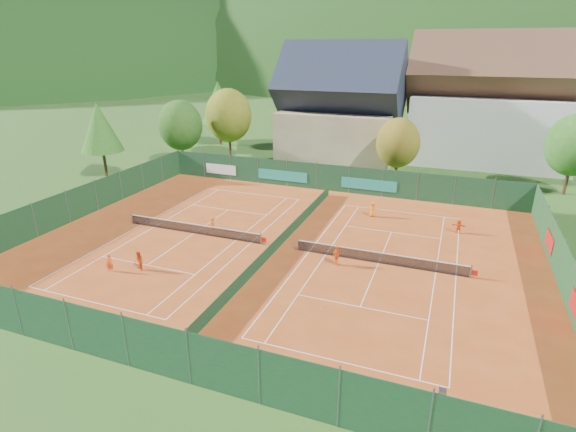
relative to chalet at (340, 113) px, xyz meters
The scene contains 30 objects.
ground 30.87m from the chalet, 84.29° to the right, with size 600.00×600.00×0.00m, color #264E18.
clay_pad 30.87m from the chalet, 84.29° to the right, with size 40.00×32.00×0.01m, color #AB4419.
court_markings_left 31.12m from the chalet, 99.46° to the right, with size 11.03×23.83×0.00m.
court_markings_right 32.63m from the chalet, 69.86° to the right, with size 11.03×23.83×0.00m.
tennis_net_left 31.00m from the chalet, 99.17° to the right, with size 13.30×0.10×1.02m.
tennis_net_right 32.59m from the chalet, 69.60° to the right, with size 13.30×0.10×1.02m.
court_divider 30.77m from the chalet, 84.29° to the right, with size 0.03×28.80×1.00m.
fence_north 15.14m from the chalet, 79.70° to the right, with size 40.00×0.10×3.00m.
fence_south 46.38m from the chalet, 86.27° to the right, with size 40.00×0.04×3.00m.
fence_west 34.86m from the chalet, 119.54° to the right, with size 0.04×32.00×3.00m.
fence_east 38.11m from the chalet, 52.48° to the right, with size 0.09×32.00×3.00m.
chalet is the anchor object (origin of this frame).
hotel_block_a 19.94m from the chalet, 17.53° to the left, with size 21.60×11.00×17.25m.
tree_west_front 21.51m from the chalet, 152.24° to the right, with size 5.72×5.72×8.69m.
tree_west_mid 15.53m from the chalet, 165.07° to the right, with size 6.44×6.44×9.78m.
tree_west_back 21.38m from the chalet, 169.22° to the left, with size 5.60×5.60×10.00m.
tree_center 12.19m from the chalet, 41.63° to the right, with size 5.01×5.01×7.60m.
tree_east_front 27.69m from the chalet, 12.53° to the right, with size 5.72×5.72×8.69m.
tree_west_side 30.81m from the chalet, 144.25° to the right, with size 5.04×5.04×9.00m.
tree_east_back 30.68m from the chalet, 19.03° to the left, with size 7.15×7.15×10.86m.
mountain_backdrop 211.04m from the chalet, 81.19° to the left, with size 820.00×530.00×242.00m.
ball_hopper 46.31m from the chalet, 69.38° to the right, with size 0.34×0.34×0.80m.
loose_ball_0 35.48m from the chalet, 99.65° to the right, with size 0.07×0.07×0.07m, color #CCD833.
loose_ball_1 39.07m from the chalet, 76.85° to the right, with size 0.07×0.07×0.07m, color #CCD833.
player_left_near 39.18m from the chalet, 100.19° to the right, with size 0.48×0.31×1.31m, color #E74C14.
player_left_mid 38.02m from the chalet, 97.65° to the right, with size 0.71×0.55×1.46m, color #CF4312.
player_left_far 29.48m from the chalet, 97.68° to the right, with size 0.77×0.45×1.20m, color #EA5814.
player_right_near 32.92m from the chalet, 75.50° to the right, with size 0.91×0.38×1.55m, color #EA5C14.
player_right_far_a 22.90m from the chalet, 66.92° to the right, with size 0.72×0.47×1.47m, color orange.
player_right_far_b 27.91m from the chalet, 53.00° to the right, with size 1.18×0.38×1.28m, color #E85014.
Camera 1 is at (12.34, -30.53, 15.27)m, focal length 28.00 mm.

